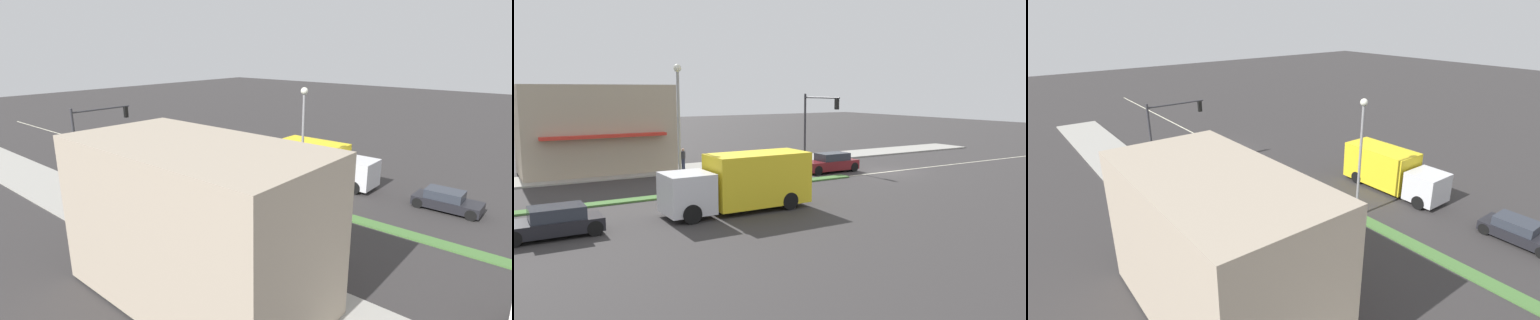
{
  "view_description": "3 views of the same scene",
  "coord_description": "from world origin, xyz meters",
  "views": [
    {
      "loc": [
        20.26,
        29.37,
        9.79
      ],
      "look_at": [
        -2.0,
        10.75,
        1.54
      ],
      "focal_mm": 28.0,
      "sensor_mm": 36.0,
      "label": 1
    },
    {
      "loc": [
        -26.82,
        26.28,
        6.06
      ],
      "look_at": [
        -0.21,
        10.29,
        1.67
      ],
      "focal_mm": 35.0,
      "sensor_mm": 36.0,
      "label": 2
    },
    {
      "loc": [
        17.17,
        30.95,
        12.08
      ],
      "look_at": [
        -0.42,
        8.28,
        1.34
      ],
      "focal_mm": 28.0,
      "sensor_mm": 36.0,
      "label": 3
    }
  ],
  "objects": [
    {
      "name": "ground_plane",
      "position": [
        0.0,
        18.0,
        0.0
      ],
      "size": [
        160.0,
        160.0,
        0.0
      ],
      "primitive_type": "plane",
      "color": "#333030"
    },
    {
      "name": "street_lamp",
      "position": [
        0.0,
        16.19,
        4.78
      ],
      "size": [
        0.44,
        0.44,
        7.37
      ],
      "color": "gray",
      "rests_on": "median_strip"
    },
    {
      "name": "warning_aframe_sign",
      "position": [
        5.57,
        2.23,
        0.43
      ],
      "size": [
        0.45,
        0.53,
        0.84
      ],
      "color": "orange",
      "rests_on": "ground"
    },
    {
      "name": "lane_marking_center",
      "position": [
        0.0,
        0.0,
        0.0
      ],
      "size": [
        0.16,
        60.0,
        0.01
      ],
      "primitive_type": "cube",
      "color": "beige",
      "rests_on": "ground"
    },
    {
      "name": "sedan_maroon",
      "position": [
        2.2,
        3.6,
        0.67
      ],
      "size": [
        1.75,
        4.23,
        1.41
      ],
      "color": "maroon",
      "rests_on": "ground"
    },
    {
      "name": "delivery_truck",
      "position": [
        -5.0,
        14.81,
        1.47
      ],
      "size": [
        2.44,
        7.5,
        2.87
      ],
      "color": "silver",
      "rests_on": "ground"
    },
    {
      "name": "traffic_signal_main",
      "position": [
        6.12,
        2.19,
        3.9
      ],
      "size": [
        4.59,
        0.34,
        5.6
      ],
      "color": "#333338",
      "rests_on": "sidewalk_right"
    },
    {
      "name": "sedan_dark",
      "position": [
        -5.0,
        23.63,
        0.61
      ],
      "size": [
        1.72,
        3.92,
        1.28
      ],
      "color": "black",
      "rests_on": "ground"
    },
    {
      "name": "building_corner_store",
      "position": [
        10.87,
        18.46,
        3.26
      ],
      "size": [
        6.06,
        10.44,
        6.29
      ],
      "color": "tan",
      "rests_on": "sidewalk_right"
    },
    {
      "name": "sidewalk_right",
      "position": [
        9.0,
        18.5,
        0.06
      ],
      "size": [
        4.0,
        73.0,
        0.12
      ],
      "primitive_type": "cube",
      "color": "#9E9B93",
      "rests_on": "ground"
    },
    {
      "name": "pedestrian",
      "position": [
        8.17,
        12.84,
        0.96
      ],
      "size": [
        0.34,
        0.34,
        1.6
      ],
      "color": "#282D42",
      "rests_on": "sidewalk_right"
    }
  ]
}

